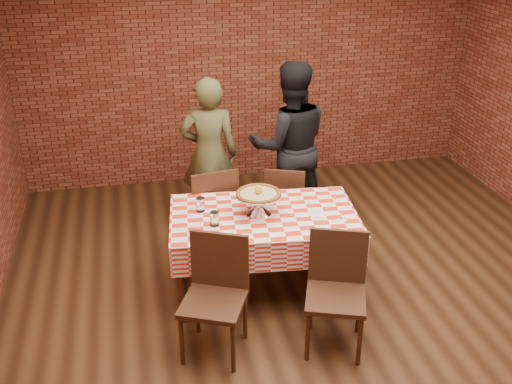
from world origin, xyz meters
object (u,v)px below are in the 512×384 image
at_px(table, 264,253).
at_px(chair_near_right, 336,297).
at_px(pizza, 259,194).
at_px(chair_far_right, 286,203).
at_px(water_glass_right, 201,204).
at_px(diner_black, 290,145).
at_px(diner_olive, 209,155).
at_px(water_glass_left, 215,219).
at_px(chair_far_left, 210,209).
at_px(condiment_caddy, 265,193).
at_px(chair_near_left, 213,301).
at_px(pizza_stand, 259,204).

relative_size(table, chair_near_right, 1.69).
bearing_deg(pizza, chair_near_right, -66.00).
bearing_deg(chair_far_right, water_glass_right, 54.41).
bearing_deg(diner_black, chair_near_right, 88.62).
distance_m(diner_olive, diner_black, 0.84).
height_order(water_glass_left, chair_far_left, chair_far_left).
bearing_deg(water_glass_left, table, 13.12).
bearing_deg(diner_black, chair_far_right, 75.29).
height_order(table, chair_far_left, chair_far_left).
distance_m(condiment_caddy, diner_black, 1.06).
bearing_deg(chair_far_left, chair_far_right, 172.08).
bearing_deg(water_glass_left, water_glass_right, 105.48).
height_order(diner_olive, diner_black, diner_black).
relative_size(table, pizza, 4.14).
distance_m(chair_near_left, chair_far_right, 1.80).
distance_m(table, pizza_stand, 0.47).
bearing_deg(chair_near_right, diner_black, 104.88).
bearing_deg(chair_far_right, condiment_caddy, 78.40).
height_order(pizza_stand, condiment_caddy, pizza_stand).
xyz_separation_m(condiment_caddy, chair_far_left, (-0.43, 0.51, -0.36)).
relative_size(table, water_glass_left, 12.83).
height_order(condiment_caddy, chair_near_left, chair_near_left).
bearing_deg(chair_far_left, pizza, 104.25).
height_order(water_glass_right, chair_far_left, chair_far_left).
distance_m(pizza_stand, condiment_caddy, 0.26).
bearing_deg(pizza, water_glass_left, -161.66).
relative_size(pizza, diner_black, 0.21).
distance_m(chair_near_right, diner_olive, 2.28).
relative_size(condiment_caddy, chair_far_right, 0.17).
bearing_deg(diner_olive, water_glass_left, 91.20).
bearing_deg(pizza, diner_black, 63.33).
xyz_separation_m(pizza_stand, water_glass_right, (-0.47, 0.15, -0.03)).
bearing_deg(chair_near_left, pizza_stand, 80.30).
relative_size(pizza, diner_olive, 0.23).
distance_m(water_glass_right, chair_far_right, 1.17).
distance_m(chair_near_left, chair_near_right, 0.92).
bearing_deg(chair_near_right, chair_far_right, 108.41).
xyz_separation_m(chair_near_right, diner_black, (0.19, 2.07, 0.42)).
bearing_deg(chair_far_right, chair_near_left, 78.77).
height_order(pizza_stand, chair_near_left, chair_near_left).
height_order(condiment_caddy, chair_far_left, chair_far_left).
height_order(pizza, diner_olive, diner_olive).
bearing_deg(pizza, diner_olive, 100.58).
relative_size(water_glass_right, condiment_caddy, 0.84).
distance_m(table, pizza, 0.57).
relative_size(water_glass_right, chair_far_right, 0.14).
height_order(table, diner_olive, diner_olive).
relative_size(chair_near_left, chair_near_right, 1.01).
bearing_deg(chair_near_left, water_glass_left, 103.78).
relative_size(pizza, water_glass_right, 3.10).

